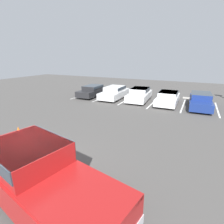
# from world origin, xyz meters

# --- Properties ---
(ground_plane) EXTENTS (60.00, 60.00, 0.00)m
(ground_plane) POSITION_xyz_m (0.00, 0.00, 0.00)
(ground_plane) COLOR #4C4947
(stall_stripe_a) EXTENTS (0.12, 4.96, 0.01)m
(stall_stripe_a) POSITION_xyz_m (-6.80, 12.85, 0.00)
(stall_stripe_a) COLOR white
(stall_stripe_a) RESTS_ON ground_plane
(stall_stripe_b) EXTENTS (0.12, 4.96, 0.01)m
(stall_stripe_b) POSITION_xyz_m (-4.08, 12.85, 0.00)
(stall_stripe_b) COLOR white
(stall_stripe_b) RESTS_ON ground_plane
(stall_stripe_c) EXTENTS (0.12, 4.96, 0.01)m
(stall_stripe_c) POSITION_xyz_m (-1.37, 12.85, 0.00)
(stall_stripe_c) COLOR white
(stall_stripe_c) RESTS_ON ground_plane
(stall_stripe_d) EXTENTS (0.12, 4.96, 0.01)m
(stall_stripe_d) POSITION_xyz_m (1.35, 12.85, 0.00)
(stall_stripe_d) COLOR white
(stall_stripe_d) RESTS_ON ground_plane
(stall_stripe_e) EXTENTS (0.12, 4.96, 0.01)m
(stall_stripe_e) POSITION_xyz_m (4.06, 12.85, 0.00)
(stall_stripe_e) COLOR white
(stall_stripe_e) RESTS_ON ground_plane
(stall_stripe_f) EXTENTS (0.12, 4.96, 0.01)m
(stall_stripe_f) POSITION_xyz_m (6.78, 12.85, 0.00)
(stall_stripe_f) COLOR white
(stall_stripe_f) RESTS_ON ground_plane
(pickup_truck) EXTENTS (6.47, 3.17, 1.82)m
(pickup_truck) POSITION_xyz_m (0.95, -0.80, 0.91)
(pickup_truck) COLOR #A51919
(pickup_truck) RESTS_ON ground_plane
(parked_sedan_a) EXTENTS (1.85, 4.38, 1.19)m
(parked_sedan_a) POSITION_xyz_m (-5.52, 12.76, 0.64)
(parked_sedan_a) COLOR #232326
(parked_sedan_a) RESTS_ON ground_plane
(parked_sedan_b) EXTENTS (1.89, 4.43, 1.27)m
(parked_sedan_b) POSITION_xyz_m (-2.81, 12.78, 0.67)
(parked_sedan_b) COLOR silver
(parked_sedan_b) RESTS_ON ground_plane
(parked_sedan_c) EXTENTS (2.05, 4.42, 1.27)m
(parked_sedan_c) POSITION_xyz_m (-0.11, 12.97, 0.68)
(parked_sedan_c) COLOR silver
(parked_sedan_c) RESTS_ON ground_plane
(parked_sedan_d) EXTENTS (1.86, 4.37, 1.16)m
(parked_sedan_d) POSITION_xyz_m (2.67, 12.82, 0.62)
(parked_sedan_d) COLOR silver
(parked_sedan_d) RESTS_ON ground_plane
(parked_sedan_e) EXTENTS (1.88, 4.58, 1.28)m
(parked_sedan_e) POSITION_xyz_m (5.40, 12.77, 0.68)
(parked_sedan_e) COLOR navy
(parked_sedan_e) RESTS_ON ground_plane
(traffic_cone) EXTENTS (0.40, 0.40, 0.45)m
(traffic_cone) POSITION_xyz_m (-3.89, 2.16, 0.21)
(traffic_cone) COLOR black
(traffic_cone) RESTS_ON ground_plane
(wheel_stop_curb) EXTENTS (1.68, 0.20, 0.14)m
(wheel_stop_curb) POSITION_xyz_m (4.61, 16.01, 0.07)
(wheel_stop_curb) COLOR #B7B2A8
(wheel_stop_curb) RESTS_ON ground_plane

